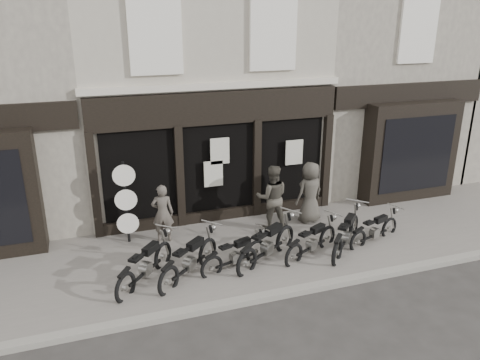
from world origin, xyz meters
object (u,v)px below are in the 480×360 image
object	(u,v)px
man_left	(163,213)
man_centre	(272,197)
advert_sign_post	(126,206)
motorcycle_3	(267,247)
motorcycle_2	(235,257)
motorcycle_5	(346,237)
motorcycle_6	(375,232)
motorcycle_0	(146,267)
motorcycle_1	(190,262)
motorcycle_4	(312,244)
man_right	(310,192)

from	to	relation	value
man_left	man_centre	bearing A→B (deg)	-170.51
man_left	advert_sign_post	world-z (taller)	advert_sign_post
motorcycle_3	man_centre	distance (m)	1.92
motorcycle_2	motorcycle_5	world-z (taller)	motorcycle_5
motorcycle_2	motorcycle_6	bearing A→B (deg)	-17.09
motorcycle_5	man_left	distance (m)	4.84
motorcycle_3	motorcycle_0	bearing A→B (deg)	147.27
motorcycle_0	motorcycle_5	bearing A→B (deg)	-49.84
motorcycle_1	motorcycle_4	world-z (taller)	motorcycle_1
motorcycle_4	motorcycle_5	world-z (taller)	motorcycle_5
motorcycle_5	man_centre	xyz separation A→B (m)	(-1.37, 1.75, 0.61)
motorcycle_3	man_centre	bearing A→B (deg)	32.05
motorcycle_5	man_left	size ratio (longest dim) A/B	1.15
motorcycle_6	advert_sign_post	bearing A→B (deg)	143.61
motorcycle_0	motorcycle_4	bearing A→B (deg)	-49.96
man_right	man_left	bearing A→B (deg)	-16.40
motorcycle_6	man_right	world-z (taller)	man_right
motorcycle_5	man_right	xyz separation A→B (m)	(-0.16, 1.82, 0.58)
motorcycle_4	advert_sign_post	world-z (taller)	advert_sign_post
motorcycle_1	motorcycle_5	bearing A→B (deg)	-41.55
motorcycle_6	man_centre	world-z (taller)	man_centre
motorcycle_0	man_centre	distance (m)	4.16
motorcycle_1	motorcycle_2	world-z (taller)	motorcycle_1
motorcycle_4	advert_sign_post	distance (m)	4.89
motorcycle_0	man_right	size ratio (longest dim) A/B	1.01
motorcycle_5	man_left	world-z (taller)	man_left
motorcycle_0	motorcycle_6	distance (m)	6.09
motorcycle_1	motorcycle_3	world-z (taller)	motorcycle_3
motorcycle_1	motorcycle_0	bearing A→B (deg)	132.24
man_right	motorcycle_0	bearing A→B (deg)	4.10
motorcycle_2	man_left	bearing A→B (deg)	107.58
motorcycle_5	man_right	bearing A→B (deg)	50.79
motorcycle_5	motorcycle_6	xyz separation A→B (m)	(0.95, 0.12, -0.07)
motorcycle_2	advert_sign_post	bearing A→B (deg)	118.69
man_centre	motorcycle_4	bearing A→B (deg)	117.42
motorcycle_6	motorcycle_4	bearing A→B (deg)	164.73
motorcycle_3	advert_sign_post	size ratio (longest dim) A/B	0.88
motorcycle_6	motorcycle_3	bearing A→B (deg)	161.93
motorcycle_1	man_left	world-z (taller)	man_left
motorcycle_0	man_right	world-z (taller)	man_right
motorcycle_2	man_centre	xyz separation A→B (m)	(1.64, 1.72, 0.68)
motorcycle_0	advert_sign_post	size ratio (longest dim) A/B	0.77
man_right	advert_sign_post	bearing A→B (deg)	-18.45
motorcycle_2	man_right	bearing A→B (deg)	13.64
motorcycle_3	motorcycle_6	xyz separation A→B (m)	(3.11, 0.02, -0.08)
motorcycle_0	motorcycle_3	bearing A→B (deg)	-48.84
motorcycle_0	motorcycle_1	bearing A→B (deg)	-54.84
motorcycle_3	motorcycle_4	bearing A→B (deg)	-36.68
motorcycle_1	advert_sign_post	world-z (taller)	advert_sign_post
man_centre	man_left	bearing A→B (deg)	11.13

